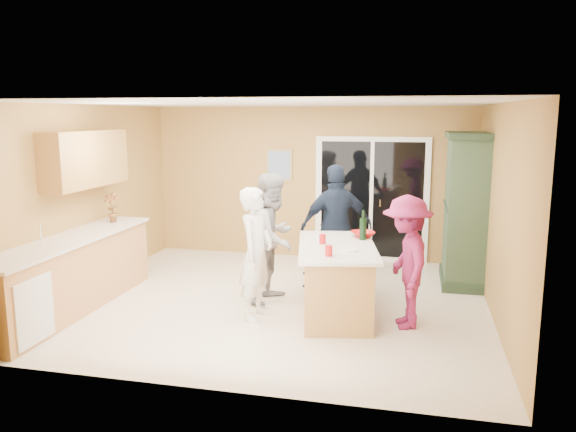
% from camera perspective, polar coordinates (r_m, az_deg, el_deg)
% --- Properties ---
extents(floor, '(5.50, 5.50, 0.00)m').
position_cam_1_polar(floor, '(7.58, -1.29, -8.67)').
color(floor, '#EEE8CD').
rests_on(floor, ground).
extents(ceiling, '(5.50, 5.00, 0.10)m').
position_cam_1_polar(ceiling, '(7.17, -1.37, 11.38)').
color(ceiling, silver).
rests_on(ceiling, wall_back).
extents(wall_back, '(5.50, 0.10, 2.60)m').
position_cam_1_polar(wall_back, '(9.68, 2.31, 3.38)').
color(wall_back, tan).
rests_on(wall_back, ground).
extents(wall_front, '(5.50, 0.10, 2.60)m').
position_cam_1_polar(wall_front, '(4.93, -8.50, -3.47)').
color(wall_front, tan).
rests_on(wall_front, ground).
extents(wall_left, '(0.10, 5.00, 2.60)m').
position_cam_1_polar(wall_left, '(8.37, -19.91, 1.68)').
color(wall_left, tan).
rests_on(wall_left, ground).
extents(wall_right, '(0.10, 5.00, 2.60)m').
position_cam_1_polar(wall_right, '(7.11, 20.67, 0.21)').
color(wall_right, tan).
rests_on(wall_right, ground).
extents(left_cabinet_run, '(0.65, 3.05, 1.24)m').
position_cam_1_polar(left_cabinet_run, '(7.52, -21.89, -5.90)').
color(left_cabinet_run, '#BC7F49').
rests_on(left_cabinet_run, floor).
extents(upper_cabinets, '(0.35, 1.60, 0.75)m').
position_cam_1_polar(upper_cabinets, '(8.05, -19.88, 5.49)').
color(upper_cabinets, '#BC7F49').
rests_on(upper_cabinets, wall_left).
extents(sliding_door, '(1.90, 0.07, 2.10)m').
position_cam_1_polar(sliding_door, '(9.55, 8.47, 1.66)').
color(sliding_door, white).
rests_on(sliding_door, floor).
extents(framed_picture, '(0.46, 0.04, 0.56)m').
position_cam_1_polar(framed_picture, '(9.75, -0.89, 5.20)').
color(framed_picture, '#A17F50').
rests_on(framed_picture, wall_back).
extents(kitchen_island, '(1.22, 1.84, 0.89)m').
position_cam_1_polar(kitchen_island, '(7.00, 4.94, -6.74)').
color(kitchen_island, '#BC7F49').
rests_on(kitchen_island, floor).
extents(green_hutch, '(0.64, 1.21, 2.21)m').
position_cam_1_polar(green_hutch, '(8.55, 17.59, 0.48)').
color(green_hutch, '#233826').
rests_on(green_hutch, floor).
extents(woman_white, '(0.45, 0.63, 1.61)m').
position_cam_1_polar(woman_white, '(6.80, -3.26, -3.83)').
color(woman_white, silver).
rests_on(woman_white, floor).
extents(woman_grey, '(0.84, 0.97, 1.71)m').
position_cam_1_polar(woman_grey, '(7.43, -1.51, -2.20)').
color(woman_grey, gray).
rests_on(woman_grey, floor).
extents(woman_navy, '(1.13, 0.83, 1.78)m').
position_cam_1_polar(woman_navy, '(7.96, 4.95, -1.15)').
color(woman_navy, '#172034').
rests_on(woman_navy, floor).
extents(woman_magenta, '(0.78, 1.10, 1.55)m').
position_cam_1_polar(woman_magenta, '(6.66, 11.95, -4.60)').
color(woman_magenta, '#8E1E57').
rests_on(woman_magenta, floor).
extents(serving_bowl, '(0.39, 0.39, 0.07)m').
position_cam_1_polar(serving_bowl, '(7.36, 7.63, -1.84)').
color(serving_bowl, red).
rests_on(serving_bowl, kitchen_island).
extents(tulip_vase, '(0.24, 0.16, 0.44)m').
position_cam_1_polar(tulip_vase, '(8.39, -17.45, 0.88)').
color(tulip_vase, red).
rests_on(tulip_vase, left_cabinet_run).
extents(tumbler_near, '(0.11, 0.11, 0.12)m').
position_cam_1_polar(tumbler_near, '(6.33, 4.17, -3.54)').
color(tumbler_near, red).
rests_on(tumbler_near, kitchen_island).
extents(tumbler_far, '(0.09, 0.09, 0.12)m').
position_cam_1_polar(tumbler_far, '(6.92, 3.52, -2.35)').
color(tumbler_far, red).
rests_on(tumbler_far, kitchen_island).
extents(wine_bottle, '(0.09, 0.09, 0.38)m').
position_cam_1_polar(wine_bottle, '(7.18, 7.62, -1.25)').
color(wine_bottle, black).
rests_on(wine_bottle, kitchen_island).
extents(white_plate, '(0.24, 0.24, 0.02)m').
position_cam_1_polar(white_plate, '(6.62, 6.10, -3.42)').
color(white_plate, white).
rests_on(white_plate, kitchen_island).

